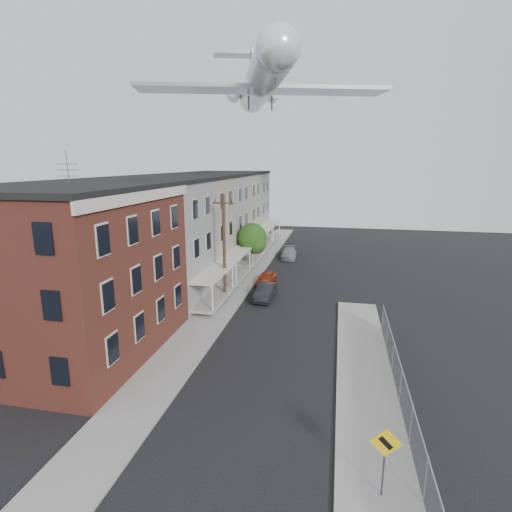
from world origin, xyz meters
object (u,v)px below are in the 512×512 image
(warning_sign, at_px, (385,452))
(utility_pole, at_px, (224,247))
(car_far, at_px, (289,253))
(airplane, at_px, (261,82))
(car_mid, at_px, (265,292))
(car_near, at_px, (266,278))
(street_tree, at_px, (253,239))

(warning_sign, height_order, utility_pole, utility_pole)
(car_far, height_order, airplane, airplane)
(car_mid, bearing_deg, car_near, 101.12)
(car_mid, bearing_deg, warning_sign, -66.79)
(warning_sign, height_order, street_tree, street_tree)
(airplane, bearing_deg, street_tree, -134.94)
(utility_pole, distance_m, car_far, 17.21)
(utility_pole, bearing_deg, car_mid, 13.84)
(utility_pole, relative_size, car_mid, 2.25)
(car_far, distance_m, airplane, 19.77)
(warning_sign, xyz_separation_m, car_mid, (-7.84, 19.85, -1.22))
(street_tree, bearing_deg, car_far, 64.06)
(car_near, height_order, car_mid, car_mid)
(car_near, xyz_separation_m, airplane, (-1.62, 5.26, 18.78))
(street_tree, xyz_separation_m, car_near, (2.29, -4.59, -2.86))
(utility_pole, distance_m, airplane, 18.14)
(car_far, bearing_deg, car_near, -98.42)
(car_far, bearing_deg, street_tree, -119.99)
(street_tree, bearing_deg, warning_sign, -69.42)
(warning_sign, distance_m, airplane, 35.88)
(car_mid, height_order, car_far, car_mid)
(utility_pole, height_order, car_far, utility_pole)
(warning_sign, xyz_separation_m, car_near, (-8.58, 24.35, -1.30))
(car_far, bearing_deg, utility_pole, -105.99)
(utility_pole, xyz_separation_m, car_mid, (3.36, 0.83, -4.02))
(warning_sign, xyz_separation_m, street_tree, (-10.87, 28.95, 1.57))
(utility_pole, height_order, car_mid, utility_pole)
(car_far, bearing_deg, warning_sign, -81.71)
(warning_sign, xyz_separation_m, utility_pole, (-11.20, 19.03, 2.79))
(street_tree, distance_m, car_mid, 9.99)
(airplane, bearing_deg, car_mid, -76.34)
(utility_pole, xyz_separation_m, airplane, (0.99, 10.59, 14.69))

